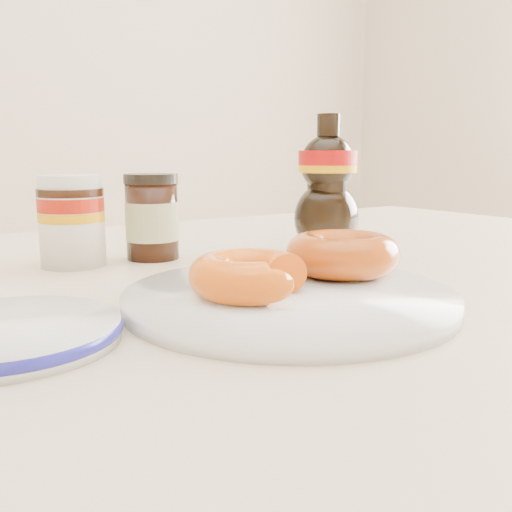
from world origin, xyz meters
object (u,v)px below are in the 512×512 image
dining_table (253,340)px  donut_bitten (249,275)px  nutella_jar (72,217)px  syrup_bottle (327,183)px  dark_jar (152,218)px  blue_rim_saucer (8,332)px  donut_whole (342,254)px  plate (289,297)px

dining_table → donut_bitten: (-0.10, -0.15, 0.11)m
nutella_jar → syrup_bottle: 0.32m
dining_table → dark_jar: dark_jar is taller
dining_table → nutella_jar: bearing=141.8°
dark_jar → blue_rim_saucer: dark_jar is taller
dining_table → dark_jar: 0.19m
dark_jar → blue_rim_saucer: size_ratio=0.68×
syrup_bottle → dark_jar: size_ratio=1.72×
nutella_jar → blue_rim_saucer: (-0.12, -0.25, -0.05)m
dark_jar → blue_rim_saucer: 0.32m
donut_bitten → dark_jar: bearing=103.2°
dark_jar → donut_whole: bearing=-69.8°
donut_whole → plate: bearing=-162.7°
blue_rim_saucer → syrup_bottle: bearing=22.3°
donut_whole → nutella_jar: bearing=126.1°
dining_table → syrup_bottle: size_ratio=7.95×
syrup_bottle → dark_jar: (-0.22, 0.07, -0.04)m
donut_bitten → syrup_bottle: syrup_bottle is taller
donut_whole → nutella_jar: size_ratio=1.05×
syrup_bottle → dark_jar: bearing=163.5°
plate → syrup_bottle: syrup_bottle is taller
blue_rim_saucer → donut_whole: bearing=0.0°
dark_jar → blue_rim_saucer: (-0.21, -0.24, -0.04)m
nutella_jar → blue_rim_saucer: size_ratio=0.68×
dining_table → syrup_bottle: syrup_bottle is taller
donut_whole → syrup_bottle: bearing=53.3°
donut_whole → syrup_bottle: (0.13, 0.18, 0.06)m
nutella_jar → syrup_bottle: size_ratio=0.58×
syrup_bottle → donut_whole: bearing=-126.7°
blue_rim_saucer → plate: bearing=-6.7°
syrup_bottle → blue_rim_saucer: 0.47m
donut_whole → dark_jar: bearing=110.2°
donut_whole → syrup_bottle: 0.23m
donut_bitten → nutella_jar: nutella_jar is taller
dining_table → donut_bitten: donut_bitten is taller
donut_bitten → blue_rim_saucer: 0.18m
plate → dark_jar: 0.27m
donut_whole → syrup_bottle: size_ratio=0.61×
plate → nutella_jar: (-0.10, 0.27, 0.05)m
dining_table → blue_rim_saucer: (-0.28, -0.12, 0.09)m
donut_whole → blue_rim_saucer: bearing=-180.0°
syrup_bottle → dark_jar: 0.23m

